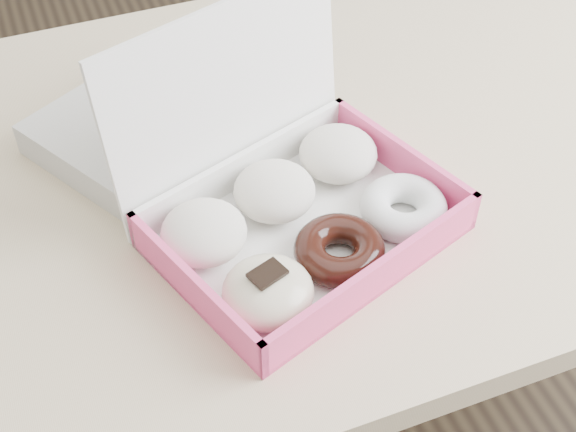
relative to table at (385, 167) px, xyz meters
name	(u,v)px	position (x,y,z in m)	size (l,w,h in m)	color
ground	(356,413)	(0.00, 0.00, -0.67)	(4.00, 4.00, 0.00)	black
table	(385,167)	(0.00, 0.00, 0.00)	(1.20, 0.80, 0.75)	tan
donut_box	(293,207)	(-0.19, -0.14, 0.12)	(0.40, 0.37, 0.24)	white
newspapers	(155,122)	(-0.30, 0.09, 0.10)	(0.28, 0.22, 0.04)	beige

